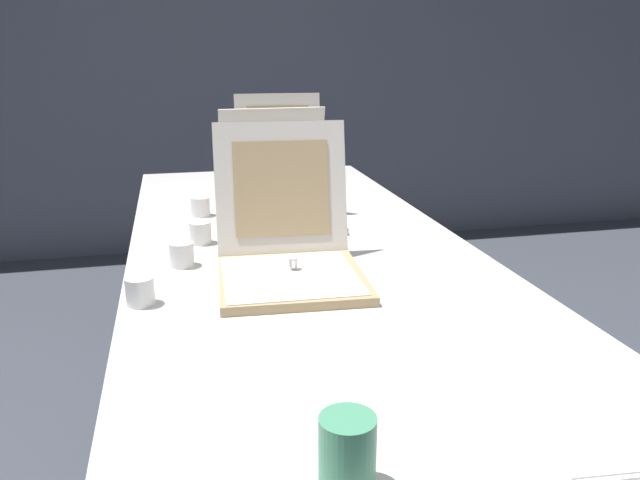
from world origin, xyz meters
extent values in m
cube|color=slate|center=(0.00, 3.08, 1.30)|extent=(10.00, 0.10, 2.60)
cube|color=silver|center=(0.00, 0.63, 0.74)|extent=(0.95, 2.31, 0.03)
cylinder|color=#38383D|center=(-0.40, 1.72, 0.36)|extent=(0.04, 0.04, 0.72)
cylinder|color=#38383D|center=(0.40, 1.72, 0.36)|extent=(0.04, 0.04, 0.72)
cube|color=tan|center=(-0.08, 0.32, 0.77)|extent=(0.36, 0.36, 0.02)
cube|color=silver|center=(-0.09, 0.32, 0.78)|extent=(0.32, 0.32, 0.00)
cube|color=silver|center=(-0.07, 0.53, 0.94)|extent=(0.35, 0.10, 0.34)
cube|color=tan|center=(-0.07, 0.52, 0.94)|extent=(0.25, 0.07, 0.24)
cylinder|color=white|center=(-0.07, 0.36, 0.81)|extent=(0.03, 0.03, 0.00)
cylinder|color=white|center=(-0.06, 0.36, 0.79)|extent=(0.01, 0.01, 0.03)
cylinder|color=white|center=(-0.08, 0.36, 0.79)|extent=(0.01, 0.01, 0.03)
cylinder|color=white|center=(-0.08, 0.35, 0.79)|extent=(0.01, 0.01, 0.03)
cube|color=tan|center=(-0.02, 0.84, 0.77)|extent=(0.35, 0.35, 0.02)
cube|color=silver|center=(-0.02, 0.84, 0.78)|extent=(0.30, 0.30, 0.00)
cube|color=silver|center=(-0.02, 0.97, 0.94)|extent=(0.34, 0.10, 0.33)
cube|color=tan|center=(-0.02, 0.97, 0.94)|extent=(0.25, 0.07, 0.24)
cylinder|color=white|center=(-0.02, 0.83, 0.81)|extent=(0.03, 0.03, 0.00)
cylinder|color=white|center=(-0.01, 0.83, 0.79)|extent=(0.01, 0.00, 0.03)
cylinder|color=white|center=(-0.03, 0.84, 0.79)|extent=(0.00, 0.00, 0.03)
cylinder|color=white|center=(-0.03, 0.82, 0.79)|extent=(0.00, 0.00, 0.03)
cube|color=tan|center=(0.07, 1.27, 0.77)|extent=(0.36, 0.36, 0.02)
cube|color=silver|center=(0.06, 1.28, 0.78)|extent=(0.30, 0.30, 0.00)
cube|color=silver|center=(0.08, 1.46, 0.95)|extent=(0.34, 0.05, 0.34)
cube|color=tan|center=(0.08, 1.45, 0.95)|extent=(0.25, 0.03, 0.25)
cylinder|color=white|center=(0.04, 1.28, 0.81)|extent=(0.03, 0.03, 0.00)
cylinder|color=white|center=(0.05, 1.28, 0.79)|extent=(0.01, 0.00, 0.03)
cylinder|color=white|center=(0.04, 1.29, 0.79)|extent=(0.01, 0.00, 0.03)
cylinder|color=white|center=(0.04, 1.27, 0.79)|extent=(0.01, 0.00, 0.03)
cylinder|color=white|center=(-0.33, 0.51, 0.79)|extent=(0.06, 0.06, 0.06)
cylinder|color=white|center=(-0.43, 0.27, 0.79)|extent=(0.06, 0.06, 0.06)
cylinder|color=white|center=(-0.26, 1.01, 0.79)|extent=(0.06, 0.06, 0.06)
cylinder|color=white|center=(-0.28, 0.70, 0.79)|extent=(0.06, 0.06, 0.06)
cylinder|color=#4C9E75|center=(-0.15, -0.41, 0.81)|extent=(0.07, 0.07, 0.10)
cube|color=white|center=(0.21, -0.41, 0.76)|extent=(0.14, 0.14, 0.00)
cube|color=white|center=(0.21, -0.41, 0.76)|extent=(0.13, 0.13, 0.00)
camera|label=1|loc=(-0.33, -1.06, 1.29)|focal=35.40mm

